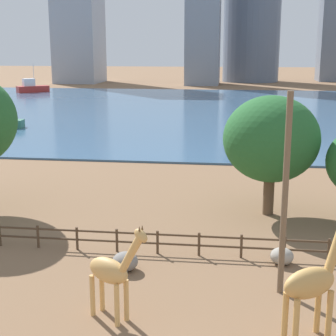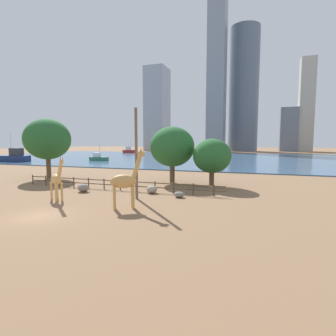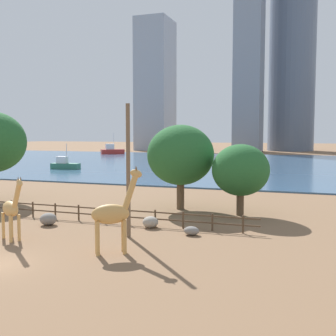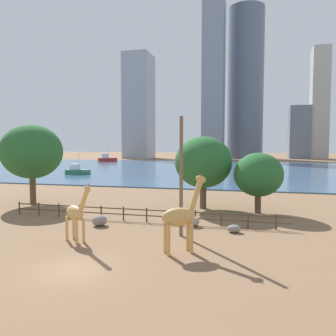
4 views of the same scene
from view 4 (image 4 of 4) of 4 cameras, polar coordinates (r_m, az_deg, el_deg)
ground_plane at (r=96.87m, az=8.29°, el=-0.13°), size 400.00×400.00×0.00m
harbor_water at (r=93.88m, az=8.11°, el=-0.20°), size 180.00×86.00×0.20m
giraffe_tall at (r=21.44m, az=2.27°, el=-8.38°), size 2.96×2.21×5.24m
giraffe_companion at (r=24.76m, az=-15.71°, el=-7.55°), size 3.00×2.09×4.44m
utility_pole at (r=25.02m, az=2.31°, el=-1.56°), size 0.28×0.28×9.19m
boulder_near_fence at (r=28.75m, az=4.28°, el=-9.23°), size 1.21×1.16×0.87m
boulder_by_pole at (r=27.26m, az=11.43°, el=-10.32°), size 1.10×0.84×0.63m
boulder_small at (r=29.43m, az=-11.85°, el=-8.91°), size 1.31×1.28×0.96m
enclosure_fence at (r=30.46m, az=-5.16°, el=-7.85°), size 26.12×0.14×1.30m
tree_left_large at (r=42.25m, az=-22.64°, el=2.63°), size 7.17×7.17×9.46m
tree_center_broad at (r=34.81m, az=15.47°, el=-1.15°), size 5.00×5.00×6.24m
tree_right_tall at (r=36.20m, az=6.17°, el=0.99°), size 6.28×6.28×7.97m
boat_sailboat at (r=78.72m, az=-15.54°, el=-0.46°), size 5.67×2.58×4.93m
boat_tug at (r=135.29m, az=-10.60°, el=1.59°), size 7.54×6.74×6.73m
skyline_tower_needle at (r=163.16m, az=7.99°, el=18.12°), size 9.76×13.63×93.46m
skyline_block_central at (r=171.75m, az=-5.09°, el=10.55°), size 13.01×15.95×52.90m
skyline_tower_glass at (r=180.34m, az=21.87°, el=5.77°), size 10.09×10.36×26.58m
skyline_block_left at (r=183.67m, az=24.87°, el=10.17°), size 8.18×9.42×55.41m
skyline_block_right at (r=175.78m, az=13.35°, el=13.98°), size 17.87×17.87×75.19m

